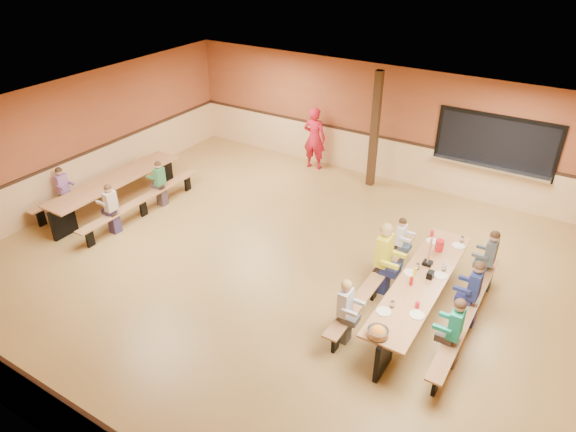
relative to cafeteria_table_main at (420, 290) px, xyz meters
The scene contains 23 objects.
ground 2.67m from the cafeteria_table_main, behind, with size 12.00×12.00×0.00m, color olive.
room_envelope 2.62m from the cafeteria_table_main, behind, with size 12.04×10.04×3.02m.
kitchen_pass_through 4.99m from the cafeteria_table_main, 90.19° to the left, with size 2.78×0.28×1.38m.
structural_post 5.27m from the cafeteria_table_main, 122.97° to the left, with size 0.18×0.18×3.00m, color #301E10.
cafeteria_table_main is the anchor object (origin of this frame).
cafeteria_table_second 7.51m from the cafeteria_table_main, behind, with size 1.91×3.70×0.74m.
seated_child_white_left 1.51m from the cafeteria_table_main, 123.07° to the right, with size 0.36×0.30×1.20m, color silver, non-canonical shape.
seated_adult_yellow 0.90m from the cafeteria_table_main, 159.23° to the left, with size 0.47×0.39×1.42m, color yellow, non-canonical shape.
seated_child_grey_left 1.45m from the cafeteria_table_main, 124.71° to the left, with size 0.32×0.26×1.11m, color white, non-canonical shape.
seated_child_teal_right 1.19m from the cafeteria_table_main, 46.12° to the right, with size 0.39×0.32×1.25m, color #199B7D, non-canonical shape.
seated_child_navy_right 0.87m from the cafeteria_table_main, 16.38° to the left, with size 0.40×0.32×1.26m, color navy, non-canonical shape.
seated_child_char_right 1.62m from the cafeteria_table_main, 59.42° to the left, with size 0.38×0.31×1.24m, color #474C50, non-canonical shape.
seated_child_purple_sec 8.38m from the cafeteria_table_main, behind, with size 0.35×0.28×1.16m, color #93609E, non-canonical shape.
seated_child_green_sec 6.71m from the cafeteria_table_main, behind, with size 0.33×0.27×1.14m, color #337644, non-canonical shape.
seated_child_tan_sec 6.74m from the cafeteria_table_main, behind, with size 0.35×0.29×1.17m, color #BBA693, non-canonical shape.
standing_woman 6.45m from the cafeteria_table_main, 135.76° to the left, with size 0.64×0.42×1.75m, color red.
punch_pitcher 1.11m from the cafeteria_table_main, 91.91° to the left, with size 0.16×0.16×0.22m, color red.
chip_bowl 1.68m from the cafeteria_table_main, 93.62° to the right, with size 0.32×0.32×0.15m, color #FF9B28, non-canonical shape.
napkin_dispenser 0.33m from the cafeteria_table_main, 55.75° to the left, with size 0.10×0.14×0.13m, color black.
condiment_mustard 0.34m from the cafeteria_table_main, 155.84° to the left, with size 0.06×0.06×0.17m, color yellow.
condiment_ketchup 0.39m from the cafeteria_table_main, 117.00° to the right, with size 0.06×0.06×0.17m, color #B2140F.
table_paddle 0.62m from the cafeteria_table_main, 97.60° to the left, with size 0.16×0.16×0.56m.
place_settings 0.27m from the cafeteria_table_main, 90.00° to the right, with size 0.65×3.30×0.11m, color beige, non-canonical shape.
Camera 1 is at (4.38, -7.12, 6.08)m, focal length 32.00 mm.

